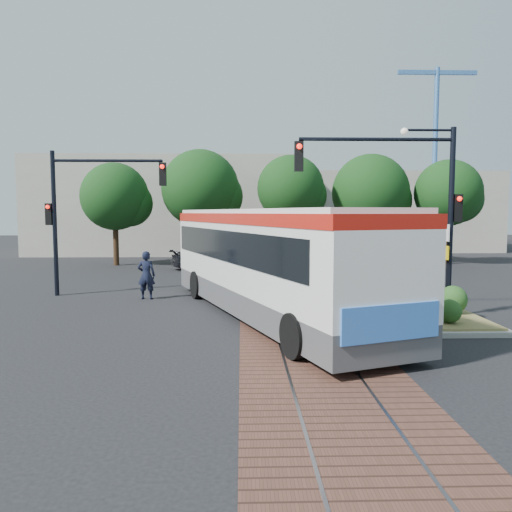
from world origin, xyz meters
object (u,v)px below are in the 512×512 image
object	(u,v)px
signal_pole_main	(414,191)
officer	(146,275)
signal_pole_left	(82,203)
parked_car	(206,259)
city_bus	(267,257)
traffic_island	(440,308)

from	to	relation	value
signal_pole_main	officer	world-z (taller)	signal_pole_main
signal_pole_left	parked_car	xyz separation A→B (m)	(4.42, 9.78, -3.24)
city_bus	parked_car	world-z (taller)	city_bus
city_bus	officer	world-z (taller)	city_bus
city_bus	signal_pole_left	xyz separation A→B (m)	(-7.47, 4.41, 1.87)
signal_pole_left	officer	world-z (taller)	signal_pole_left
city_bus	parked_car	xyz separation A→B (m)	(-3.05, 14.19, -1.37)
traffic_island	officer	size ratio (longest dim) A/B	2.68
officer	signal_pole_left	bearing A→B (deg)	-16.00
traffic_island	signal_pole_left	bearing A→B (deg)	159.64
signal_pole_main	parked_car	distance (m)	16.92
city_bus	signal_pole_main	world-z (taller)	signal_pole_main
traffic_island	signal_pole_main	size ratio (longest dim) A/B	0.87
signal_pole_main	signal_pole_left	xyz separation A→B (m)	(-12.23, 4.80, -0.29)
signal_pole_main	signal_pole_left	world-z (taller)	signal_pole_main
officer	parked_car	bearing A→B (deg)	-94.47
traffic_island	signal_pole_left	xyz separation A→B (m)	(-13.19, 4.89, 3.54)
city_bus	signal_pole_main	size ratio (longest dim) A/B	2.25
city_bus	parked_car	bearing A→B (deg)	82.26
signal_pole_main	parked_car	bearing A→B (deg)	118.16
officer	parked_car	xyz separation A→B (m)	(1.62, 10.80, -0.35)
signal_pole_left	parked_car	size ratio (longest dim) A/B	1.40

